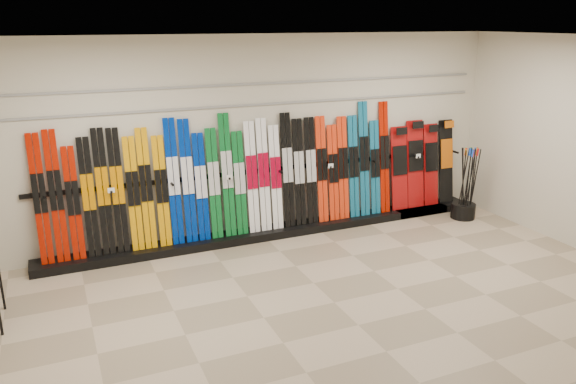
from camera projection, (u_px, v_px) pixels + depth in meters
name	position (u px, v px, depth m)	size (l,w,h in m)	color
floor	(334.00, 303.00, 6.60)	(8.00, 8.00, 0.00)	gray
back_wall	(258.00, 138.00, 8.35)	(8.00, 8.00, 0.00)	beige
ceiling	(341.00, 39.00, 5.72)	(8.00, 8.00, 0.00)	silver
ski_rack_base	(278.00, 231.00, 8.67)	(8.00, 0.40, 0.12)	black
skis	(234.00, 180.00, 8.20)	(5.37, 0.26, 1.83)	#A51100
snowboards	(422.00, 165.00, 9.53)	(1.25, 0.23, 1.47)	#990C0C
pole_bin	(463.00, 211.00, 9.39)	(0.40, 0.40, 0.25)	black
ski_poles	(468.00, 183.00, 9.22)	(0.34, 0.25, 1.18)	black
slatwall_rail_0	(258.00, 105.00, 8.18)	(7.60, 0.02, 0.03)	gray
slatwall_rail_1	(257.00, 84.00, 8.10)	(7.60, 0.02, 0.03)	gray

